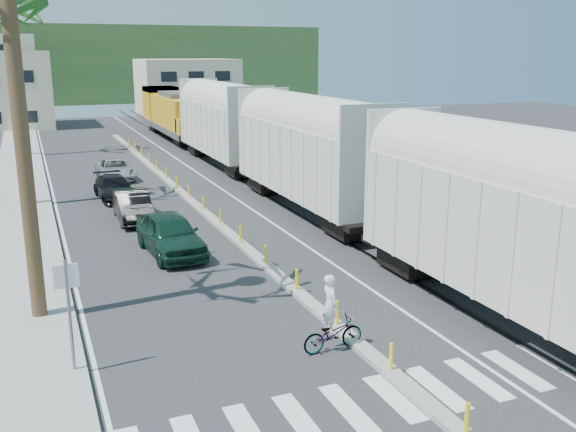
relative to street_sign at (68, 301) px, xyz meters
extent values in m
plane|color=#28282B|center=(7.30, -2.00, -1.97)|extent=(140.00, 140.00, 0.00)
cube|color=gray|center=(-1.20, 23.00, -1.90)|extent=(3.00, 90.00, 0.15)
cube|color=black|center=(11.58, 26.00, -1.94)|extent=(0.12, 100.00, 0.06)
cube|color=black|center=(13.02, 26.00, -1.94)|extent=(0.12, 100.00, 0.06)
cube|color=gray|center=(7.30, 18.00, -1.90)|extent=(0.45, 60.00, 0.15)
cylinder|color=yellow|center=(7.30, -6.00, -1.47)|extent=(0.10, 0.10, 0.70)
cylinder|color=yellow|center=(7.30, -3.00, -1.47)|extent=(0.10, 0.10, 0.70)
cylinder|color=yellow|center=(7.30, 0.00, -1.47)|extent=(0.10, 0.10, 0.70)
cylinder|color=yellow|center=(7.30, 3.00, -1.47)|extent=(0.10, 0.10, 0.70)
cylinder|color=yellow|center=(7.30, 6.00, -1.47)|extent=(0.10, 0.10, 0.70)
cylinder|color=yellow|center=(7.30, 9.00, -1.47)|extent=(0.10, 0.10, 0.70)
cylinder|color=yellow|center=(7.30, 12.00, -1.47)|extent=(0.10, 0.10, 0.70)
cylinder|color=yellow|center=(7.30, 15.00, -1.47)|extent=(0.10, 0.10, 0.70)
cylinder|color=yellow|center=(7.30, 18.00, -1.47)|extent=(0.10, 0.10, 0.70)
cylinder|color=yellow|center=(7.30, 21.00, -1.47)|extent=(0.10, 0.10, 0.70)
cylinder|color=yellow|center=(7.30, 24.00, -1.47)|extent=(0.10, 0.10, 0.70)
cylinder|color=yellow|center=(7.30, 27.00, -1.47)|extent=(0.10, 0.10, 0.70)
cylinder|color=yellow|center=(7.30, 30.00, -1.47)|extent=(0.10, 0.10, 0.70)
cylinder|color=yellow|center=(7.30, 33.00, -1.47)|extent=(0.10, 0.10, 0.70)
cylinder|color=yellow|center=(7.30, 36.00, -1.47)|extent=(0.10, 0.10, 0.70)
cylinder|color=yellow|center=(7.30, 39.00, -1.47)|extent=(0.10, 0.10, 0.70)
cube|color=silver|center=(7.30, -4.00, -1.97)|extent=(14.00, 2.20, 0.01)
cube|color=silver|center=(0.50, 23.00, -1.97)|extent=(0.12, 90.00, 0.01)
cube|color=silver|center=(9.80, 23.00, -1.97)|extent=(0.12, 90.00, 0.01)
cube|color=beige|center=(12.30, -1.63, 0.73)|extent=(3.00, 12.88, 3.40)
cylinder|color=beige|center=(12.30, -1.63, 2.43)|extent=(2.90, 12.58, 2.90)
cube|color=black|center=(12.30, -1.63, -1.47)|extent=(2.60, 12.88, 1.00)
cube|color=beige|center=(12.30, 13.37, 0.73)|extent=(3.00, 12.88, 3.40)
cylinder|color=beige|center=(12.30, 13.37, 2.43)|extent=(2.90, 12.58, 2.90)
cube|color=black|center=(12.30, 13.37, -1.47)|extent=(2.60, 12.88, 1.00)
cube|color=beige|center=(12.30, 28.37, 0.73)|extent=(3.00, 12.88, 3.40)
cylinder|color=beige|center=(12.30, 28.37, 2.43)|extent=(2.90, 12.58, 2.90)
cube|color=black|center=(12.30, 28.37, -1.47)|extent=(2.60, 12.88, 1.00)
cube|color=#4C4C4F|center=(12.30, 44.37, -0.92)|extent=(3.00, 17.00, 0.50)
cube|color=orange|center=(12.30, 43.37, 0.63)|extent=(2.70, 12.24, 2.60)
cube|color=orange|center=(12.30, 50.15, 0.93)|extent=(3.00, 3.74, 3.20)
cube|color=black|center=(12.30, 44.37, -1.52)|extent=(2.60, 13.60, 0.90)
cylinder|color=brown|center=(-0.70, 4.00, 3.53)|extent=(0.44, 0.44, 11.00)
cylinder|color=brown|center=(-1.00, 20.00, 3.03)|extent=(0.44, 0.44, 10.00)
sphere|color=#184A17|center=(-1.00, 20.00, 8.18)|extent=(3.20, 3.20, 3.20)
cylinder|color=brown|center=(-0.70, 38.00, 4.03)|extent=(0.44, 0.44, 12.00)
cylinder|color=slate|center=(0.00, 0.00, -0.47)|extent=(0.08, 0.08, 3.00)
cube|color=silver|center=(0.00, 0.00, 0.63)|extent=(0.60, 0.04, 0.60)
cube|color=beige|center=(19.30, 68.00, 1.53)|extent=(12.00, 10.00, 7.00)
cube|color=#385628|center=(7.30, 98.00, 4.03)|extent=(80.00, 20.00, 12.00)
imported|color=#0F2F22|center=(4.36, 8.97, -1.15)|extent=(2.61, 5.09, 1.64)
imported|color=black|center=(3.81, 14.86, -1.25)|extent=(1.62, 4.39, 1.43)
imported|color=black|center=(3.61, 19.91, -1.34)|extent=(2.32, 4.60, 1.27)
imported|color=#B5B8BB|center=(4.43, 25.78, -1.34)|extent=(2.14, 4.58, 1.27)
imported|color=#9EA0A5|center=(6.57, -1.21, -1.51)|extent=(0.87, 1.86, 0.93)
imported|color=silver|center=(6.47, -1.21, -0.61)|extent=(0.65, 0.47, 1.62)
camera|label=1|loc=(-0.55, -15.49, 5.84)|focal=40.00mm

